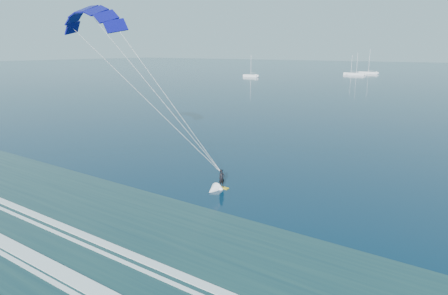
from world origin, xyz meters
The scene contains 5 objects.
kitesurfer_rig centered at (-11.30, 21.11, 9.67)m, with size 17.91×7.91×18.82m.
sailboat_0 centered at (-86.70, 164.47, 0.67)m, with size 7.67×2.40×10.57m.
sailboat_1 centered at (-51.35, 209.35, 0.67)m, with size 7.42×2.40×10.37m.
sailboat_2 centered at (-45.95, 222.61, 0.69)m, with size 10.15×2.40×13.48m.
sailboat_7 centered at (-47.80, 207.03, 0.68)m, with size 8.55×2.40×11.49m.
Camera 1 is at (16.69, -6.97, 13.64)m, focal length 32.00 mm.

